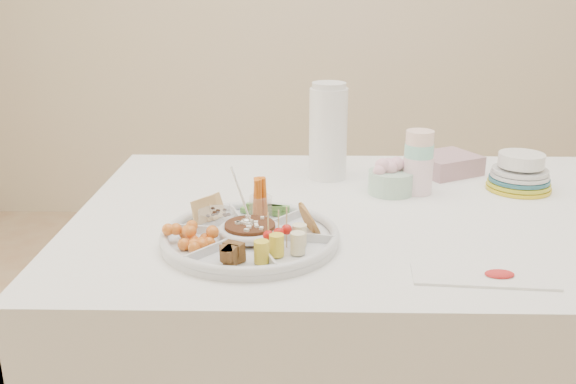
{
  "coord_description": "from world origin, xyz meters",
  "views": [
    {
      "loc": [
        -0.21,
        -1.49,
        1.31
      ],
      "look_at": [
        -0.24,
        -0.11,
        0.84
      ],
      "focal_mm": 40.0,
      "sensor_mm": 36.0,
      "label": 1
    }
  ],
  "objects_px": {
    "dining_table": "(379,344)",
    "thermos": "(328,130)",
    "party_tray": "(250,234)",
    "plate_stack": "(520,170)"
  },
  "relations": [
    {
      "from": "party_tray",
      "to": "thermos",
      "type": "xyz_separation_m",
      "value": [
        0.19,
        0.49,
        0.12
      ]
    },
    {
      "from": "plate_stack",
      "to": "party_tray",
      "type": "bearing_deg",
      "value": -151.19
    },
    {
      "from": "party_tray",
      "to": "plate_stack",
      "type": "xyz_separation_m",
      "value": [
        0.7,
        0.38,
        0.03
      ]
    },
    {
      "from": "dining_table",
      "to": "party_tray",
      "type": "xyz_separation_m",
      "value": [
        -0.32,
        -0.21,
        0.4
      ]
    },
    {
      "from": "dining_table",
      "to": "thermos",
      "type": "relative_size",
      "value": 5.47
    },
    {
      "from": "thermos",
      "to": "plate_stack",
      "type": "distance_m",
      "value": 0.53
    },
    {
      "from": "thermos",
      "to": "plate_stack",
      "type": "bearing_deg",
      "value": -11.23
    },
    {
      "from": "party_tray",
      "to": "plate_stack",
      "type": "distance_m",
      "value": 0.8
    },
    {
      "from": "dining_table",
      "to": "thermos",
      "type": "distance_m",
      "value": 0.6
    },
    {
      "from": "party_tray",
      "to": "plate_stack",
      "type": "height_order",
      "value": "plate_stack"
    }
  ]
}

